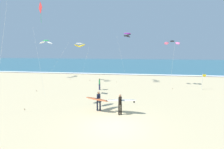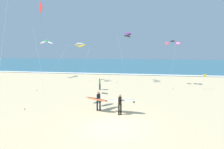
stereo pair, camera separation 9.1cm
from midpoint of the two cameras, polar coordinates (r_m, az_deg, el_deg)
The scene contains 12 objects.
ground_plane at distance 12.66m, azimuth 0.32°, elevation -16.36°, with size 160.00×160.00×0.00m, color #CCB789.
ocean_water at distance 66.69m, azimuth 7.38°, elevation 3.57°, with size 160.00×60.00×0.08m, color #2D6075.
shoreline_foam at distance 37.16m, azimuth 6.14°, elevation 0.08°, with size 160.00×1.42×0.01m, color white.
surfer_lead at distance 15.09m, azimuth -4.78°, elevation -8.08°, with size 2.08×1.06×1.71m.
surfer_trailing at distance 14.46m, azimuth 2.63°, elevation -8.75°, with size 2.61×1.06×1.71m.
kite_diamond_scarlet_near at distance 20.62m, azimuth -22.38°, elevation 18.33°, with size 3.17×3.13×10.08m.
kite_arc_emerald_mid at distance 34.74m, azimuth -20.66°, elevation 9.86°, with size 5.64×2.80×6.97m.
kite_arc_ivory_far at distance 29.01m, azimuth -10.55°, elevation 9.38°, with size 2.54×2.60×6.30m.
kite_arc_violet_low at distance 27.87m, azimuth 4.85°, elevation 12.65°, with size 2.33×2.42×7.80m.
kite_arc_charcoal_distant at distance 26.75m, azimuth 18.81°, elevation 9.77°, with size 2.20×2.97×6.52m.
bystander_green_top at distance 22.94m, azimuth -4.20°, elevation -3.05°, with size 0.25×0.49×1.59m.
lifeguard_flag at distance 25.86m, azimuth 27.25°, elevation -1.64°, with size 0.45×0.05×2.10m.
Camera 1 is at (1.66, -11.40, 5.24)m, focal length 28.17 mm.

